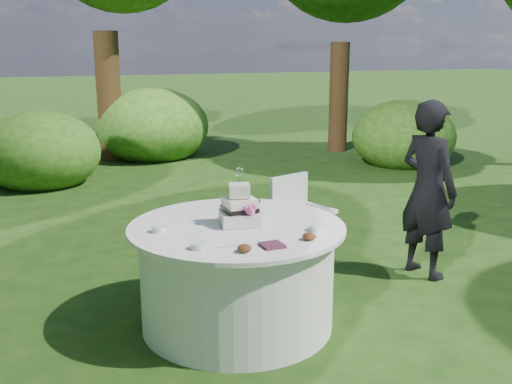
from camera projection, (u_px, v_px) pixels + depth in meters
ground at (237, 324)px, 4.47m from camera, size 80.00×80.00×0.00m
napkins at (272, 245)px, 3.82m from camera, size 0.14×0.14×0.02m
feather_plume at (227, 244)px, 3.85m from camera, size 0.48×0.07×0.01m
guest at (428, 190)px, 5.26m from camera, size 0.48×0.64×1.58m
table at (237, 275)px, 4.38m from camera, size 1.56×1.56×0.77m
cake at (240, 209)px, 4.28m from camera, size 0.32×0.32×0.41m
chair at (298, 218)px, 5.35m from camera, size 0.55×0.55×0.90m
votives at (225, 234)px, 4.02m from camera, size 1.12×0.55×0.04m
petal_cups at (269, 226)px, 4.17m from camera, size 0.59×1.14×0.05m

